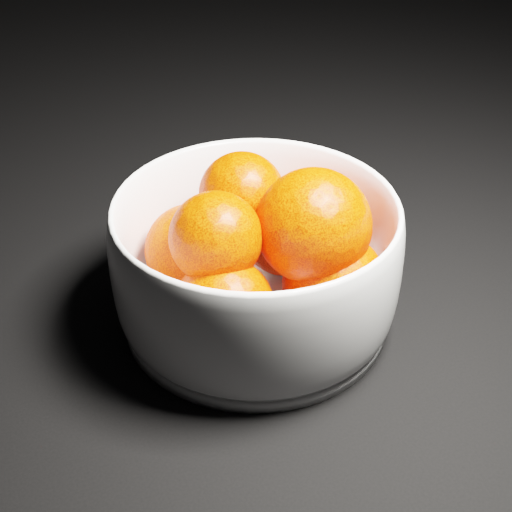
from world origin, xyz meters
name	(u,v)px	position (x,y,z in m)	size (l,w,h in m)	color
bowl	(256,262)	(-0.23, 0.25, 0.06)	(0.23, 0.23, 0.11)	white
orange_pile	(266,247)	(-0.22, 0.25, 0.07)	(0.17, 0.16, 0.13)	#FE2F03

